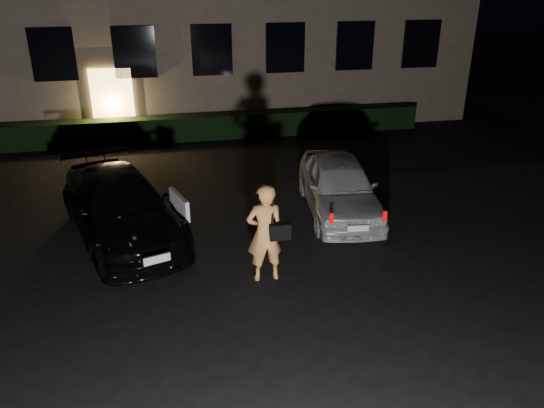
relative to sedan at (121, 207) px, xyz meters
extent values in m
plane|color=black|center=(2.92, -3.30, -0.71)|extent=(80.00, 80.00, 0.00)
cube|color=#E9B458|center=(-0.58, 7.64, 0.54)|extent=(1.40, 0.10, 2.50)
cube|color=black|center=(-2.28, 7.64, 2.29)|extent=(1.40, 0.10, 1.70)
cube|color=black|center=(0.32, 7.64, 2.29)|extent=(1.40, 0.10, 1.70)
cube|color=black|center=(2.92, 7.64, 2.29)|extent=(1.40, 0.10, 1.70)
cube|color=black|center=(5.52, 7.64, 2.29)|extent=(1.40, 0.10, 1.70)
cube|color=black|center=(8.12, 7.64, 2.29)|extent=(1.40, 0.10, 1.70)
cube|color=black|center=(10.72, 7.64, 2.29)|extent=(1.40, 0.10, 1.70)
cube|color=black|center=(2.92, 7.20, -0.28)|extent=(15.00, 0.70, 0.85)
imported|color=black|center=(0.00, 0.00, 0.00)|extent=(3.36, 5.23, 1.41)
cube|color=white|center=(1.28, -0.53, 0.17)|extent=(0.39, 0.99, 0.47)
cube|color=silver|center=(0.76, -2.40, -0.09)|extent=(0.50, 0.20, 0.16)
imported|color=silver|center=(5.18, 0.22, -0.02)|extent=(2.08, 4.21, 1.38)
cube|color=red|center=(4.39, -1.64, 0.05)|extent=(0.09, 0.06, 0.23)
cube|color=red|center=(5.54, -1.77, 0.05)|extent=(0.09, 0.06, 0.23)
cube|color=silver|center=(4.96, -1.76, -0.18)|extent=(0.46, 0.09, 0.14)
imported|color=#EB9750|center=(2.81, -2.48, 0.29)|extent=(0.74, 0.50, 1.99)
cube|color=black|center=(3.06, -2.60, 0.36)|extent=(0.41, 0.20, 0.32)
cube|color=black|center=(2.92, -2.56, 0.81)|extent=(0.05, 0.07, 0.62)
camera|label=1|loc=(1.12, -11.25, 4.85)|focal=35.00mm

